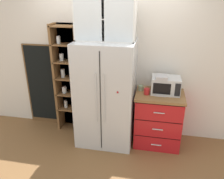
{
  "coord_description": "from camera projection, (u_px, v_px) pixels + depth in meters",
  "views": [
    {
      "loc": [
        0.75,
        -3.27,
        2.33
      ],
      "look_at": [
        0.1,
        -0.01,
        0.94
      ],
      "focal_mm": 36.36,
      "sensor_mm": 36.0,
      "label": 1
    }
  ],
  "objects": [
    {
      "name": "ground_plane",
      "position": [
        107.0,
        138.0,
        3.99
      ],
      "size": [
        10.69,
        10.69,
        0.0
      ],
      "primitive_type": "plane",
      "color": "brown"
    },
    {
      "name": "wall_back_cream",
      "position": [
        111.0,
        62.0,
        3.86
      ],
      "size": [
        4.99,
        0.1,
        2.55
      ],
      "primitive_type": "cube",
      "color": "silver",
      "rests_on": "ground"
    },
    {
      "name": "refrigerator",
      "position": [
        106.0,
        94.0,
        3.66
      ],
      "size": [
        0.9,
        0.74,
        1.7
      ],
      "color": "silver",
      "rests_on": "ground"
    },
    {
      "name": "pantry_shelf_column",
      "position": [
        69.0,
        78.0,
        4.0
      ],
      "size": [
        0.5,
        0.3,
        1.91
      ],
      "color": "brown",
      "rests_on": "ground"
    },
    {
      "name": "counter_cabinet",
      "position": [
        158.0,
        119.0,
        3.72
      ],
      "size": [
        0.76,
        0.61,
        0.9
      ],
      "color": "red",
      "rests_on": "ground"
    },
    {
      "name": "microwave",
      "position": [
        166.0,
        85.0,
        3.53
      ],
      "size": [
        0.44,
        0.33,
        0.26
      ],
      "color": "silver",
      "rests_on": "counter_cabinet"
    },
    {
      "name": "coffee_maker",
      "position": [
        161.0,
        84.0,
        3.49
      ],
      "size": [
        0.17,
        0.2,
        0.31
      ],
      "color": "#B7B7BC",
      "rests_on": "counter_cabinet"
    },
    {
      "name": "mug_red",
      "position": [
        147.0,
        91.0,
        3.52
      ],
      "size": [
        0.12,
        0.09,
        0.1
      ],
      "color": "red",
      "rests_on": "counter_cabinet"
    },
    {
      "name": "mug_sage",
      "position": [
        141.0,
        88.0,
        3.65
      ],
      "size": [
        0.11,
        0.07,
        0.09
      ],
      "color": "#8CA37F",
      "rests_on": "counter_cabinet"
    },
    {
      "name": "bottle_clear",
      "position": [
        161.0,
        87.0,
        3.45
      ],
      "size": [
        0.06,
        0.06,
        0.3
      ],
      "color": "silver",
      "rests_on": "counter_cabinet"
    },
    {
      "name": "bottle_amber",
      "position": [
        161.0,
        86.0,
        3.5
      ],
      "size": [
        0.07,
        0.07,
        0.28
      ],
      "color": "brown",
      "rests_on": "counter_cabinet"
    },
    {
      "name": "upper_cabinet",
      "position": [
        106.0,
        18.0,
        3.25
      ],
      "size": [
        0.87,
        0.32,
        0.63
      ],
      "color": "silver",
      "rests_on": "refrigerator"
    },
    {
      "name": "chalkboard_menu",
      "position": [
        42.0,
        85.0,
        4.22
      ],
      "size": [
        0.6,
        0.04,
        1.53
      ],
      "color": "brown",
      "rests_on": "ground"
    }
  ]
}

